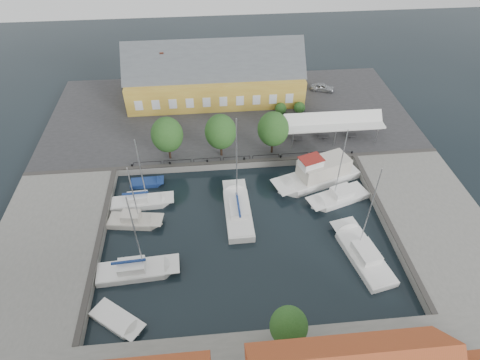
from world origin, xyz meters
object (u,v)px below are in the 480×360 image
at_px(car_red, 169,136).
at_px(east_boat_a, 339,198).
at_px(center_sailboat, 238,212).
at_px(east_boat_c, 363,255).
at_px(tent_canopy, 333,123).
at_px(car_silver, 322,87).
at_px(west_boat_a, 141,203).
at_px(warehouse, 211,77).
at_px(launch_nw, 147,183).
at_px(west_boat_d, 136,271).
at_px(trawler, 319,175).
at_px(west_boat_b, 134,222).
at_px(launch_sw, 117,321).

distance_m(car_red, east_boat_a, 25.40).
bearing_deg(center_sailboat, east_boat_c, -30.66).
height_order(tent_canopy, car_red, tent_canopy).
bearing_deg(east_boat_a, car_silver, 80.70).
relative_size(car_red, east_boat_a, 0.32).
relative_size(car_silver, west_boat_a, 0.39).
relative_size(warehouse, car_red, 7.96).
bearing_deg(launch_nw, warehouse, 65.05).
bearing_deg(car_red, center_sailboat, -64.48).
relative_size(center_sailboat, launch_nw, 3.06).
relative_size(east_boat_c, west_boat_d, 1.06).
relative_size(east_boat_a, east_boat_c, 0.93).
xyz_separation_m(trawler, east_boat_c, (1.80, -12.70, -0.76)).
height_order(tent_canopy, west_boat_d, west_boat_d).
relative_size(trawler, west_boat_a, 1.18).
xyz_separation_m(west_boat_b, launch_sw, (-0.38, -12.47, -0.17)).
height_order(warehouse, center_sailboat, center_sailboat).
relative_size(warehouse, east_boat_a, 2.53).
xyz_separation_m(launch_sw, launch_nw, (1.24, 19.36, -0.00)).
xyz_separation_m(car_silver, east_boat_c, (-4.07, -34.48, -1.42)).
bearing_deg(west_boat_d, launch_sw, -103.59).
bearing_deg(west_boat_b, launch_nw, 82.92).
xyz_separation_m(tent_canopy, launch_nw, (-26.04, -6.44, -3.59)).
bearing_deg(west_boat_d, west_boat_a, 92.32).
distance_m(west_boat_a, west_boat_b, 3.16).
distance_m(east_boat_c, west_boat_d, 24.16).
xyz_separation_m(car_red, east_boat_c, (21.49, -22.62, -1.33)).
relative_size(east_boat_c, west_boat_a, 1.18).
distance_m(center_sailboat, trawler, 12.20).
distance_m(trawler, west_boat_a, 22.91).
height_order(warehouse, west_boat_b, warehouse).
height_order(car_red, launch_nw, car_red).
relative_size(tent_canopy, east_boat_a, 1.24).
height_order(car_silver, west_boat_a, west_boat_a).
xyz_separation_m(warehouse, west_boat_b, (-10.30, -27.17, -4.17)).
bearing_deg(west_boat_d, warehouse, 74.70).
bearing_deg(car_silver, warehouse, 110.57).
relative_size(west_boat_d, launch_nw, 2.60).
xyz_separation_m(car_red, east_boat_a, (21.39, -13.64, -1.33)).
distance_m(center_sailboat, launch_nw, 13.10).
bearing_deg(east_boat_a, west_boat_b, -176.07).
distance_m(west_boat_d, launch_sw, 5.55).
distance_m(warehouse, west_boat_b, 29.36).
bearing_deg(west_boat_b, center_sailboat, 1.72).
xyz_separation_m(east_boat_a, east_boat_c, (0.10, -8.98, -0.00)).
xyz_separation_m(center_sailboat, launch_nw, (-11.36, 6.52, -0.27)).
bearing_deg(car_silver, trawler, -174.64).
bearing_deg(trawler, warehouse, 120.86).
height_order(tent_canopy, car_silver, tent_canopy).
bearing_deg(east_boat_a, center_sailboat, -173.96).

